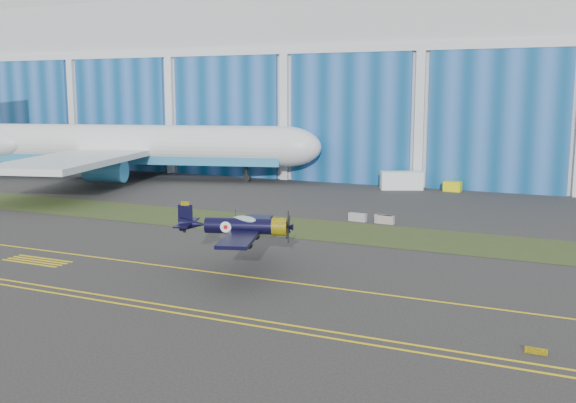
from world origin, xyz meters
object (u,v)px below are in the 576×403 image
at_px(shipping_container, 401,180).
at_px(jetliner, 126,102).
at_px(warbird, 239,226).
at_px(tug, 452,186).

bearing_deg(shipping_container, jetliner, 164.53).
height_order(warbird, jetliner, jetliner).
xyz_separation_m(shipping_container, tug, (7.19, 1.14, -0.60)).
distance_m(jetliner, shipping_container, 45.93).
distance_m(warbird, shipping_container, 50.27).
xyz_separation_m(warbird, tug, (6.30, 51.34, -3.02)).
xyz_separation_m(warbird, shipping_container, (-0.89, 50.20, -2.43)).
relative_size(jetliner, tug, 35.22).
bearing_deg(tug, shipping_container, -168.37).
bearing_deg(warbird, shipping_container, 73.15).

